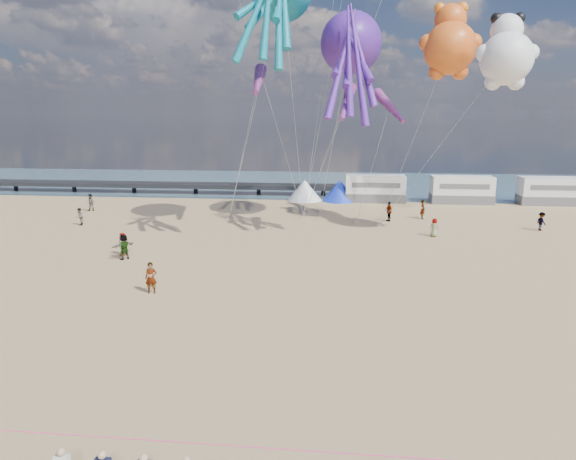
# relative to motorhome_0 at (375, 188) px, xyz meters

# --- Properties ---
(ground) EXTENTS (120.00, 120.00, 0.00)m
(ground) POSITION_rel_motorhome_0_xyz_m (-6.00, -40.00, -1.50)
(ground) COLOR tan
(ground) RESTS_ON ground
(water) EXTENTS (120.00, 120.00, 0.00)m
(water) POSITION_rel_motorhome_0_xyz_m (-6.00, 15.00, -1.48)
(water) COLOR #365568
(water) RESTS_ON ground
(pier) EXTENTS (60.00, 3.00, 0.50)m
(pier) POSITION_rel_motorhome_0_xyz_m (-34.00, 4.00, -0.50)
(pier) COLOR black
(pier) RESTS_ON ground
(motorhome_0) EXTENTS (6.60, 2.50, 3.00)m
(motorhome_0) POSITION_rel_motorhome_0_xyz_m (0.00, 0.00, 0.00)
(motorhome_0) COLOR silver
(motorhome_0) RESTS_ON ground
(motorhome_1) EXTENTS (6.60, 2.50, 3.00)m
(motorhome_1) POSITION_rel_motorhome_0_xyz_m (9.50, 0.00, 0.00)
(motorhome_1) COLOR silver
(motorhome_1) RESTS_ON ground
(motorhome_2) EXTENTS (6.60, 2.50, 3.00)m
(motorhome_2) POSITION_rel_motorhome_0_xyz_m (19.00, 0.00, 0.00)
(motorhome_2) COLOR silver
(motorhome_2) RESTS_ON ground
(tent_white) EXTENTS (4.00, 4.00, 2.40)m
(tent_white) POSITION_rel_motorhome_0_xyz_m (-8.00, 0.00, -0.30)
(tent_white) COLOR white
(tent_white) RESTS_ON ground
(tent_blue) EXTENTS (4.00, 4.00, 2.40)m
(tent_blue) POSITION_rel_motorhome_0_xyz_m (-4.00, 0.00, -0.30)
(tent_blue) COLOR #1933CC
(tent_blue) RESTS_ON ground
(rope_line) EXTENTS (34.00, 0.03, 0.03)m
(rope_line) POSITION_rel_motorhome_0_xyz_m (-6.00, -45.00, -1.48)
(rope_line) COLOR #F2338C
(rope_line) RESTS_ON ground
(standing_person) EXTENTS (0.70, 0.51, 1.75)m
(standing_person) POSITION_rel_motorhome_0_xyz_m (-14.10, -32.25, -0.62)
(standing_person) COLOR tan
(standing_person) RESTS_ON ground
(beachgoer_0) EXTENTS (0.69, 0.69, 1.61)m
(beachgoer_0) POSITION_rel_motorhome_0_xyz_m (-18.92, -24.88, -0.69)
(beachgoer_0) COLOR #7F6659
(beachgoer_0) RESTS_ON ground
(beachgoer_1) EXTENTS (0.90, 0.62, 1.77)m
(beachgoer_1) POSITION_rel_motorhome_0_xyz_m (-29.16, -9.06, -0.62)
(beachgoer_1) COLOR #7F6659
(beachgoer_1) RESTS_ON ground
(beachgoer_2) EXTENTS (0.80, 0.91, 1.59)m
(beachgoer_2) POSITION_rel_motorhome_0_xyz_m (13.16, -13.64, -0.70)
(beachgoer_2) COLOR #7F6659
(beachgoer_2) RESTS_ON ground
(beachgoer_3) EXTENTS (1.11, 1.35, 1.82)m
(beachgoer_3) POSITION_rel_motorhome_0_xyz_m (0.61, -10.96, -0.59)
(beachgoer_3) COLOR #7F6659
(beachgoer_3) RESTS_ON ground
(beachgoer_4) EXTENTS (0.96, 1.08, 1.75)m
(beachgoer_4) POSITION_rel_motorhome_0_xyz_m (-18.41, -25.85, -0.62)
(beachgoer_4) COLOR #7F6659
(beachgoer_4) RESTS_ON ground
(beachgoer_5) EXTENTS (0.87, 1.78, 1.84)m
(beachgoer_5) POSITION_rel_motorhome_0_xyz_m (3.89, -9.57, -0.58)
(beachgoer_5) COLOR #7F6659
(beachgoer_5) RESTS_ON ground
(beachgoer_6) EXTENTS (0.65, 0.62, 1.50)m
(beachgoer_6) POSITION_rel_motorhome_0_xyz_m (3.73, -16.84, -0.75)
(beachgoer_6) COLOR #7F6659
(beachgoer_6) RESTS_ON ground
(beachgoer_7) EXTENTS (0.76, 0.90, 1.57)m
(beachgoer_7) POSITION_rel_motorhome_0_xyz_m (-26.90, -15.75, -0.72)
(beachgoer_7) COLOR #7F6659
(beachgoer_7) RESTS_ON ground
(sandbag_a) EXTENTS (0.50, 0.35, 0.22)m
(sandbag_a) POSITION_rel_motorhome_0_xyz_m (-14.20, -12.10, -1.39)
(sandbag_a) COLOR gray
(sandbag_a) RESTS_ON ground
(sandbag_b) EXTENTS (0.50, 0.35, 0.22)m
(sandbag_b) POSITION_rel_motorhome_0_xyz_m (-5.83, -10.82, -1.39)
(sandbag_b) COLOR gray
(sandbag_b) RESTS_ON ground
(sandbag_c) EXTENTS (0.50, 0.35, 0.22)m
(sandbag_c) POSITION_rel_motorhome_0_xyz_m (-0.38, -13.17, -1.39)
(sandbag_c) COLOR gray
(sandbag_c) RESTS_ON ground
(sandbag_d) EXTENTS (0.50, 0.35, 0.22)m
(sandbag_d) POSITION_rel_motorhome_0_xyz_m (-2.33, -11.83, -1.39)
(sandbag_d) COLOR gray
(sandbag_d) RESTS_ON ground
(sandbag_e) EXTENTS (0.50, 0.35, 0.22)m
(sandbag_e) POSITION_rel_motorhome_0_xyz_m (-7.32, -10.34, -1.39)
(sandbag_e) COLOR gray
(sandbag_e) RESTS_ON ground
(kite_octopus_purple) EXTENTS (6.40, 10.88, 11.64)m
(kite_octopus_purple) POSITION_rel_motorhome_0_xyz_m (-3.28, -12.91, 13.94)
(kite_octopus_purple) COLOR #51229A
(kite_panda) EXTENTS (4.66, 4.41, 6.32)m
(kite_panda) POSITION_rel_motorhome_0_xyz_m (7.63, -18.75, 12.02)
(kite_panda) COLOR white
(kite_teddy_orange) EXTENTS (5.41, 5.15, 6.98)m
(kite_teddy_orange) POSITION_rel_motorhome_0_xyz_m (4.40, -14.91, 13.21)
(kite_teddy_orange) COLOR orange
(windsock_left) EXTENTS (1.64, 6.52, 6.45)m
(windsock_left) POSITION_rel_motorhome_0_xyz_m (-10.76, -15.05, 10.86)
(windsock_left) COLOR red
(windsock_mid) EXTENTS (3.10, 6.06, 6.10)m
(windsock_mid) POSITION_rel_motorhome_0_xyz_m (0.32, -10.42, 8.84)
(windsock_mid) COLOR red
(windsock_right) EXTENTS (1.63, 5.13, 5.05)m
(windsock_right) POSITION_rel_motorhome_0_xyz_m (-3.56, -18.48, 9.01)
(windsock_right) COLOR red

